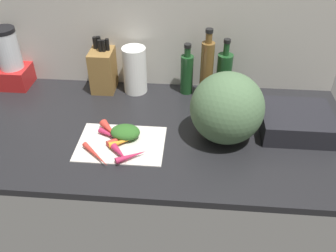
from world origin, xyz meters
The scene contains 19 objects.
ground_plane centered at (0.00, 0.00, -1.50)cm, with size 170.00×80.00×3.00cm, color black.
wall_back centered at (0.00, 38.50, 30.00)cm, with size 170.00×3.00×60.00cm, color #BCB7AD.
cutting_board centered at (-10.13, -11.96, 0.40)cm, with size 34.71×24.39×0.80cm, color beige.
carrot_0 centered at (-15.52, -8.65, 1.99)cm, with size 2.37×2.37×10.15cm, color #B2264C.
carrot_1 centered at (-17.94, -21.33, 1.85)cm, with size 2.10×2.10×16.67cm, color red.
carrot_2 centered at (-4.34, -21.09, 2.04)cm, with size 2.49×2.49×12.55cm, color #B2264C.
carrot_3 centered at (-15.54, -6.59, 2.52)cm, with size 3.45×3.45×12.53cm, color red.
carrot_4 centered at (-8.67, -20.21, 2.16)cm, with size 2.71×2.71×10.72cm, color #B2264C.
carrot_5 centered at (-9.53, -13.06, 2.06)cm, with size 2.53×2.53×10.56cm, color orange.
carrot_6 centered at (-10.07, -10.51, 2.02)cm, with size 2.45×2.45×13.06cm, color red.
carrot_greens_pile centered at (-8.83, -8.36, 3.33)cm, with size 11.97×9.20×5.06cm, color #2D6023.
winter_squash centered at (31.09, -4.31, 14.47)cm, with size 28.78×27.22×28.95cm, color #4C6B47.
knife_block centered at (-26.04, 31.28, 10.49)cm, with size 10.83×16.06×25.70cm.
blender_appliance centered at (-71.01, 29.83, 12.85)cm, with size 14.84×14.84×29.72cm.
paper_towel_roll centered at (-10.51, 29.50, 11.26)cm, with size 11.08×11.08×22.52cm, color white.
bottle_0 centered at (14.18, 30.26, 10.47)cm, with size 5.98×5.98×25.06cm.
bottle_1 centered at (23.28, 26.65, 14.78)cm, with size 5.94×5.94×33.92cm.
bottle_2 centered at (31.42, 28.53, 11.40)cm, with size 7.08×7.08×28.70cm.
dish_rack centered at (60.62, 3.07, 4.50)cm, with size 28.88×24.90×9.00cm, color black.
Camera 1 is at (18.08, -122.66, 93.28)cm, focal length 38.92 mm.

